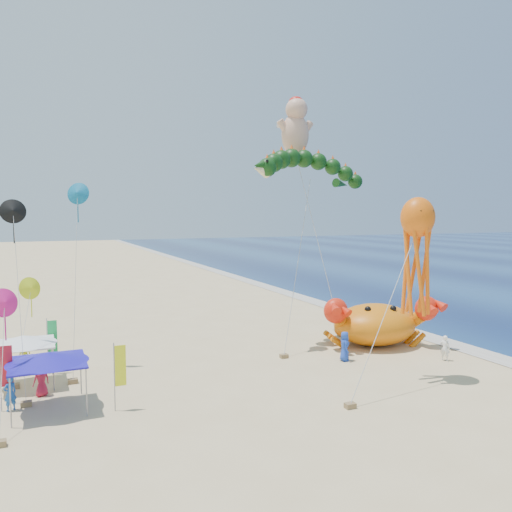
{
  "coord_description": "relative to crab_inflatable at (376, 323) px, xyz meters",
  "views": [
    {
      "loc": [
        -14.32,
        -25.94,
        9.01
      ],
      "look_at": [
        -2.0,
        2.0,
        6.5
      ],
      "focal_mm": 35.0,
      "sensor_mm": 36.0,
      "label": 1
    }
  ],
  "objects": [
    {
      "name": "foam_strip",
      "position": [
        4.93,
        -1.91,
        -1.55
      ],
      "size": [
        320.0,
        320.0,
        0.0
      ],
      "primitive_type": "plane",
      "color": "silver",
      "rests_on": "ground"
    },
    {
      "name": "dragon_kite",
      "position": [
        -3.15,
        4.09,
        10.58
      ],
      "size": [
        11.42,
        7.67,
        13.39
      ],
      "color": "black",
      "rests_on": "ground"
    },
    {
      "name": "crab_inflatable",
      "position": [
        0.0,
        0.0,
        0.0
      ],
      "size": [
        8.04,
        6.38,
        3.53
      ],
      "color": "orange",
      "rests_on": "ground"
    },
    {
      "name": "ground",
      "position": [
        -7.07,
        -1.91,
        -1.55
      ],
      "size": [
        320.0,
        320.0,
        0.0
      ],
      "primitive_type": "plane",
      "color": "#D1B784",
      "rests_on": "ground"
    },
    {
      "name": "feather_flags",
      "position": [
        -21.68,
        -1.32,
        0.46
      ],
      "size": [
        7.39,
        7.15,
        3.2
      ],
      "color": "gray",
      "rests_on": "ground"
    },
    {
      "name": "octopus_kite",
      "position": [
        -2.68,
        -6.86,
        5.74
      ],
      "size": [
        6.76,
        3.08,
        9.97
      ],
      "color": "orange",
      "rests_on": "ground"
    },
    {
      "name": "beachgoers",
      "position": [
        -18.38,
        0.17,
        -0.71
      ],
      "size": [
        28.45,
        9.52,
        1.83
      ],
      "color": "blue",
      "rests_on": "ground"
    },
    {
      "name": "small_kites",
      "position": [
        -22.31,
        1.1,
        5.24
      ],
      "size": [
        7.91,
        10.22,
        10.95
      ],
      "color": "#C64290",
      "rests_on": "ground"
    },
    {
      "name": "canopy_white",
      "position": [
        -22.22,
        0.64,
        0.89
      ],
      "size": [
        3.35,
        3.35,
        2.71
      ],
      "color": "gray",
      "rests_on": "ground"
    },
    {
      "name": "canopy_blue",
      "position": [
        -21.11,
        -3.4,
        0.89
      ],
      "size": [
        3.63,
        3.63,
        2.71
      ],
      "color": "gray",
      "rests_on": "ground"
    },
    {
      "name": "cherub_kite",
      "position": [
        -3.04,
        6.27,
        14.13
      ],
      "size": [
        3.53,
        4.42,
        17.96
      ],
      "color": "#DCA486",
      "rests_on": "ground"
    }
  ]
}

